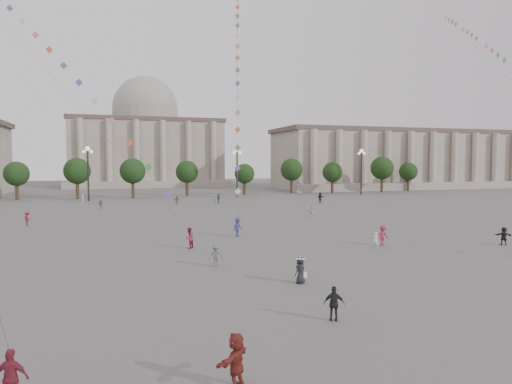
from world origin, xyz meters
name	(u,v)px	position (x,y,z in m)	size (l,w,h in m)	color
ground	(297,291)	(0.00, 0.00, 0.00)	(360.00, 360.00, 0.00)	#53514E
hall_east	(408,159)	(75.00, 93.89, 8.43)	(84.00, 26.22, 17.20)	gray
hall_central	(146,142)	(0.00, 129.22, 14.23)	(48.30, 34.30, 35.50)	gray
tree_row	(162,172)	(0.00, 78.00, 5.39)	(137.12, 5.12, 8.00)	#372B1B
lamp_post_mid_west	(88,163)	(-15.00, 70.00, 7.35)	(2.00, 0.90, 10.65)	#262628
lamp_post_mid_east	(237,163)	(15.00, 70.00, 7.35)	(2.00, 0.90, 10.65)	#262628
lamp_post_far_east	(361,163)	(45.00, 70.00, 7.35)	(2.00, 0.90, 10.65)	#262628
person_crowd_0	(219,198)	(8.23, 58.01, 0.92)	(1.08, 0.45, 1.84)	#36507B
person_crowd_3	(504,236)	(23.80, 8.34, 0.83)	(1.54, 0.49, 1.66)	black
person_crowd_4	(215,200)	(7.21, 56.69, 0.78)	(1.45, 0.46, 1.56)	#B8B8B4
person_crowd_6	(216,256)	(-3.17, 7.69, 0.80)	(1.03, 0.59, 1.60)	#5D5E62
person_crowd_7	(312,212)	(15.67, 32.67, 0.79)	(1.47, 0.47, 1.59)	silver
person_crowd_8	(383,235)	(13.11, 11.41, 0.92)	(1.19, 0.69, 1.85)	maroon
person_crowd_9	(320,197)	(26.63, 53.25, 0.97)	(1.80, 0.57, 1.94)	black
person_crowd_10	(83,199)	(-15.65, 63.34, 0.84)	(0.61, 0.40, 1.68)	silver
person_crowd_12	(177,200)	(0.50, 57.56, 0.75)	(1.39, 0.44, 1.50)	slate
person_crowd_13	(375,240)	(11.53, 10.09, 0.77)	(0.56, 0.37, 1.54)	silver
person_crowd_16	(101,205)	(-12.34, 52.80, 0.76)	(0.89, 0.37, 1.52)	slate
person_crowd_17	(27,219)	(-20.10, 35.24, 0.86)	(1.12, 0.64, 1.73)	maroon
tourist_0	(11,378)	(-13.24, -9.08, 0.91)	(1.07, 0.44, 1.82)	maroon
tourist_1	(334,304)	(-0.21, -5.15, 0.84)	(0.99, 0.41, 1.68)	black
tourist_2	(236,360)	(-6.31, -10.00, 0.94)	(1.75, 0.56, 1.88)	maroon
kite_flyer_0	(189,238)	(-3.92, 15.19, 0.93)	(0.90, 0.70, 1.85)	maroon
kite_flyer_1	(238,227)	(1.81, 20.17, 0.97)	(1.25, 0.72, 1.94)	navy
hat_person	(300,269)	(0.90, 1.62, 0.88)	(0.97, 0.87, 1.69)	black
kite_train_west	(4,9)	(-21.99, 36.35, 25.43)	(33.88, 39.06, 68.57)	#3F3F3F
kite_train_mid	(238,22)	(6.88, 38.96, 27.30)	(10.14, 35.03, 59.68)	#3F3F3F
kite_train_east	(505,64)	(37.86, 22.73, 20.05)	(26.13, 53.31, 69.64)	#3F3F3F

